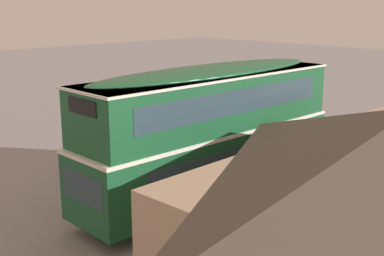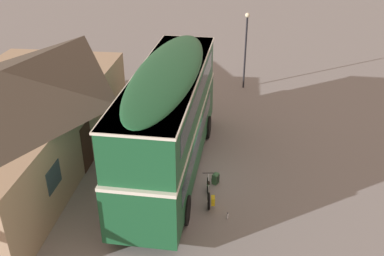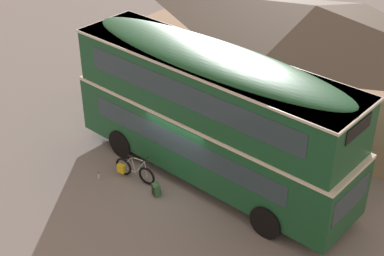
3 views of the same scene
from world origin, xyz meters
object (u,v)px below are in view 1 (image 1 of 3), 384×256
at_px(double_decker_bus, 211,127).
at_px(backpack_on_ground, 185,174).
at_px(touring_bicycle, 210,166).
at_px(water_bottle_clear_plastic, 211,162).

height_order(double_decker_bus, backpack_on_ground, double_decker_bus).
bearing_deg(touring_bicycle, backpack_on_ground, -6.11).
height_order(double_decker_bus, water_bottle_clear_plastic, double_decker_bus).
xyz_separation_m(double_decker_bus, touring_bicycle, (-1.91, -1.89, -2.27)).
relative_size(double_decker_bus, touring_bicycle, 6.22).
distance_m(double_decker_bus, water_bottle_clear_plastic, 4.65).
relative_size(backpack_on_ground, water_bottle_clear_plastic, 1.93).
bearing_deg(touring_bicycle, double_decker_bus, 44.70).
xyz_separation_m(backpack_on_ground, water_bottle_clear_plastic, (-2.17, -0.66, -0.14)).
distance_m(touring_bicycle, backpack_on_ground, 1.26).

